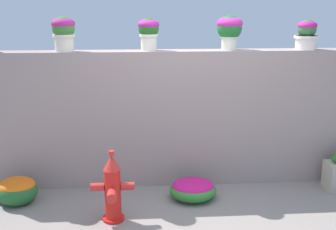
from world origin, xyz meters
TOP-DOWN VIEW (x-y plane):
  - ground_plane at (0.00, 0.00)m, footprint 24.00×24.00m
  - stone_wall at (0.00, 1.23)m, footprint 5.48×0.28m
  - potted_plant_1 at (-1.46, 1.21)m, footprint 0.27×0.27m
  - potted_plant_2 at (-0.48, 1.26)m, footprint 0.25×0.25m
  - potted_plant_3 at (0.48, 1.27)m, footprint 0.31×0.31m
  - potted_plant_4 at (1.41, 1.21)m, footprint 0.30×0.30m
  - fire_hydrant at (-0.91, 0.23)m, footprint 0.45×0.36m
  - flower_bush_left at (-0.01, 0.69)m, footprint 0.55×0.49m
  - flower_bush_right at (-2.01, 0.72)m, footprint 0.46×0.42m

SIDE VIEW (x-z plane):
  - ground_plane at x=0.00m, z-range 0.00..0.00m
  - flower_bush_left at x=-0.01m, z-range 0.00..0.24m
  - flower_bush_right at x=-2.01m, z-range 0.01..0.33m
  - fire_hydrant at x=-0.91m, z-range -0.04..0.73m
  - stone_wall at x=0.00m, z-range 0.00..1.67m
  - potted_plant_4 at x=1.41m, z-range 1.68..2.04m
  - potted_plant_2 at x=-0.48m, z-range 1.71..2.09m
  - potted_plant_1 at x=-1.46m, z-range 1.70..2.11m
  - potted_plant_3 at x=0.48m, z-range 1.72..2.12m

